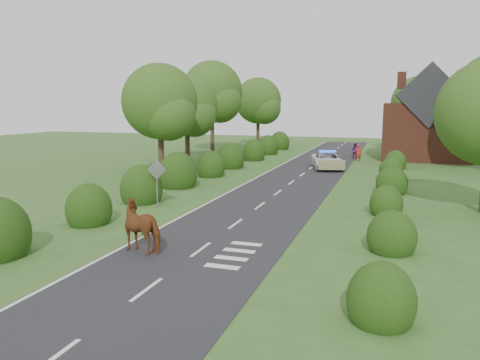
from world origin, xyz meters
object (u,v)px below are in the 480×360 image
(pedestrian_red, at_px, (358,153))
(pedestrian_purple, at_px, (355,151))
(road_sign, at_px, (157,176))
(police_van, at_px, (327,160))
(cow, at_px, (144,230))

(pedestrian_red, bearing_deg, pedestrian_purple, -82.59)
(road_sign, distance_m, police_van, 19.20)
(pedestrian_red, height_order, pedestrian_purple, pedestrian_red)
(cow, bearing_deg, police_van, -176.01)
(pedestrian_red, bearing_deg, road_sign, 67.39)
(road_sign, relative_size, cow, 1.13)
(cow, distance_m, pedestrian_purple, 34.08)
(road_sign, distance_m, pedestrian_red, 25.81)
(road_sign, bearing_deg, pedestrian_purple, 73.77)
(cow, xyz_separation_m, pedestrian_purple, (4.82, 33.73, -0.03))
(pedestrian_red, xyz_separation_m, pedestrian_purple, (-0.52, 2.66, -0.04))
(police_van, relative_size, pedestrian_red, 3.42)
(road_sign, xyz_separation_m, cow, (3.06, -6.69, -0.86))
(cow, relative_size, police_van, 0.40)
(road_sign, relative_size, pedestrian_purple, 1.65)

